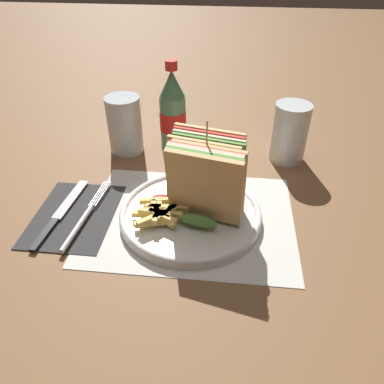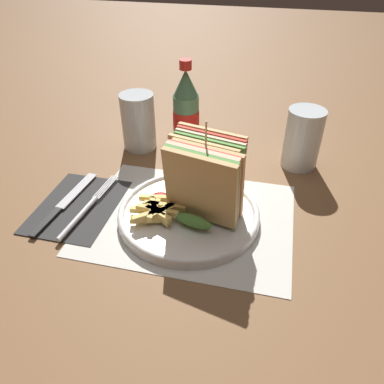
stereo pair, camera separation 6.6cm
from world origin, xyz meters
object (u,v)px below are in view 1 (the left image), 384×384
object	(u,v)px
plate_main	(191,212)
coke_bottle_near	(173,113)
knife	(60,213)
glass_far	(125,125)
fork	(83,220)
glass_near	(289,136)
club_sandwich	(205,177)

from	to	relation	value
plate_main	coke_bottle_near	distance (m)	0.27
knife	coke_bottle_near	distance (m)	0.32
glass_far	knife	bearing A→B (deg)	-104.02
fork	glass_near	world-z (taller)	glass_near
plate_main	glass_far	bearing A→B (deg)	127.59
coke_bottle_near	glass_near	size ratio (longest dim) A/B	1.58
plate_main	glass_far	size ratio (longest dim) A/B	1.97
plate_main	club_sandwich	size ratio (longest dim) A/B	1.51
fork	plate_main	bearing A→B (deg)	16.66
plate_main	knife	xyz separation A→B (m)	(-0.23, -0.02, -0.00)
plate_main	coke_bottle_near	xyz separation A→B (m)	(-0.07, 0.25, 0.08)
knife	glass_near	world-z (taller)	glass_near
coke_bottle_near	glass_near	distance (m)	0.26
glass_near	fork	bearing A→B (deg)	-144.85
fork	glass_near	size ratio (longest dim) A/B	1.56
club_sandwich	fork	world-z (taller)	club_sandwich
coke_bottle_near	fork	bearing A→B (deg)	-112.35
glass_far	coke_bottle_near	bearing A→B (deg)	13.36
fork	coke_bottle_near	distance (m)	0.32
fork	knife	xyz separation A→B (m)	(-0.05, 0.02, -0.00)
plate_main	fork	xyz separation A→B (m)	(-0.18, -0.04, -0.00)
coke_bottle_near	knife	bearing A→B (deg)	-121.56
plate_main	knife	world-z (taller)	plate_main
plate_main	club_sandwich	distance (m)	0.07
club_sandwich	fork	bearing A→B (deg)	-166.73
glass_near	glass_far	world-z (taller)	same
knife	glass_near	distance (m)	0.49
club_sandwich	knife	distance (m)	0.27
glass_near	glass_far	bearing A→B (deg)	-179.83
club_sandwich	plate_main	bearing A→B (deg)	-154.57
club_sandwich	glass_near	xyz separation A→B (m)	(0.16, 0.21, -0.03)
club_sandwich	glass_far	world-z (taller)	club_sandwich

